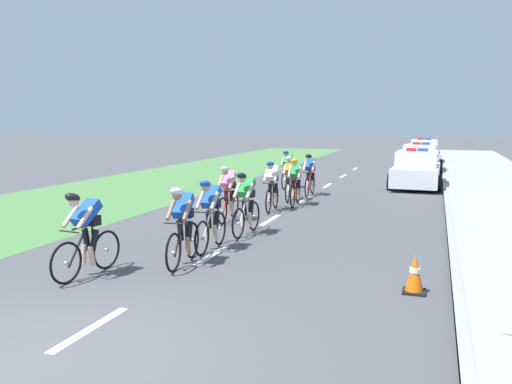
# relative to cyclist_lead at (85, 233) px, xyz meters

# --- Properties ---
(ground_plane) EXTENTS (160.00, 160.00, 0.00)m
(ground_plane) POSITION_rel_cyclist_lead_xyz_m (1.51, -2.98, -0.79)
(ground_plane) COLOR #4C4C51
(kerb_edge) EXTENTS (0.16, 60.00, 0.13)m
(kerb_edge) POSITION_rel_cyclist_lead_xyz_m (6.16, 11.02, -0.72)
(kerb_edge) COLOR #9E9E99
(kerb_edge) RESTS_ON ground
(grass_verge) EXTENTS (7.00, 60.00, 0.01)m
(grass_verge) POSITION_rel_cyclist_lead_xyz_m (-5.82, 11.02, -0.78)
(grass_verge) COLOR #4C7F42
(grass_verge) RESTS_ON ground
(lane_markings_centre) EXTENTS (0.14, 29.60, 0.01)m
(lane_markings_centre) POSITION_rel_cyclist_lead_xyz_m (1.51, 8.04, -0.78)
(lane_markings_centre) COLOR white
(lane_markings_centre) RESTS_ON ground
(cyclist_lead) EXTENTS (0.45, 1.72, 1.56)m
(cyclist_lead) POSITION_rel_cyclist_lead_xyz_m (0.00, 0.00, 0.00)
(cyclist_lead) COLOR black
(cyclist_lead) RESTS_ON ground
(cyclist_second) EXTENTS (0.45, 1.72, 1.56)m
(cyclist_second) POSITION_rel_cyclist_lead_xyz_m (1.27, 1.21, 0.00)
(cyclist_second) COLOR black
(cyclist_second) RESTS_ON ground
(cyclist_third) EXTENTS (0.42, 1.72, 1.56)m
(cyclist_third) POSITION_rel_cyclist_lead_xyz_m (1.31, 2.42, 0.00)
(cyclist_third) COLOR black
(cyclist_third) RESTS_ON ground
(cyclist_fourth) EXTENTS (0.42, 1.72, 1.56)m
(cyclist_fourth) POSITION_rel_cyclist_lead_xyz_m (1.50, 4.10, 0.00)
(cyclist_fourth) COLOR black
(cyclist_fourth) RESTS_ON ground
(cyclist_fifth) EXTENTS (0.43, 1.72, 1.56)m
(cyclist_fifth) POSITION_rel_cyclist_lead_xyz_m (0.46, 5.53, 0.00)
(cyclist_fifth) COLOR black
(cyclist_fifth) RESTS_ON ground
(cyclist_sixth) EXTENTS (0.44, 1.72, 1.56)m
(cyclist_sixth) POSITION_rel_cyclist_lead_xyz_m (1.11, 7.48, 0.00)
(cyclist_sixth) COLOR black
(cyclist_sixth) RESTS_ON ground
(cyclist_seventh) EXTENTS (0.44, 1.72, 1.56)m
(cyclist_seventh) POSITION_rel_cyclist_lead_xyz_m (1.09, 9.64, 0.00)
(cyclist_seventh) COLOR black
(cyclist_seventh) RESTS_ON ground
(cyclist_eighth) EXTENTS (0.42, 1.72, 1.56)m
(cyclist_eighth) POSITION_rel_cyclist_lead_xyz_m (1.46, 10.99, 0.00)
(cyclist_eighth) COLOR black
(cyclist_eighth) RESTS_ON ground
(cyclist_ninth) EXTENTS (0.44, 1.72, 1.56)m
(cyclist_ninth) POSITION_rel_cyclist_lead_xyz_m (1.52, 8.67, 0.00)
(cyclist_ninth) COLOR black
(cyclist_ninth) RESTS_ON ground
(cyclist_tenth) EXTENTS (0.42, 1.72, 1.56)m
(cyclist_tenth) POSITION_rel_cyclist_lead_xyz_m (0.12, 12.78, 0.00)
(cyclist_tenth) COLOR black
(cyclist_tenth) RESTS_ON ground
(police_car_nearest) EXTENTS (2.07, 4.44, 1.59)m
(police_car_nearest) POSITION_rel_cyclist_lead_xyz_m (5.03, 14.80, -0.11)
(police_car_nearest) COLOR silver
(police_car_nearest) RESTS_ON ground
(police_car_second) EXTENTS (2.22, 4.51, 1.59)m
(police_car_second) POSITION_rel_cyclist_lead_xyz_m (5.03, 20.68, -0.11)
(police_car_second) COLOR silver
(police_car_second) RESTS_ON ground
(police_car_third) EXTENTS (2.05, 4.43, 1.59)m
(police_car_third) POSITION_rel_cyclist_lead_xyz_m (5.03, 27.51, -0.11)
(police_car_third) COLOR silver
(police_car_third) RESTS_ON ground
(traffic_cone_near) EXTENTS (0.36, 0.36, 0.64)m
(traffic_cone_near) POSITION_rel_cyclist_lead_xyz_m (5.50, 0.95, -0.48)
(traffic_cone_near) COLOR black
(traffic_cone_near) RESTS_ON ground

